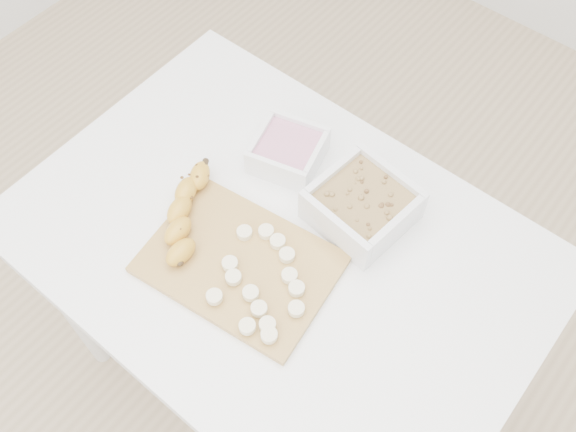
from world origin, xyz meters
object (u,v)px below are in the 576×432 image
Objects in this scene: bowl_yogurt at (288,150)px; cutting_board at (240,264)px; bowl_granola at (362,205)px; table at (279,267)px; banana at (186,214)px.

bowl_yogurt is 0.26m from cutting_board.
bowl_granola reaches higher than cutting_board.
cutting_board is at bearing -115.81° from bowl_granola.
bowl_yogurt reaches higher than table.
table is 0.22m from banana.
bowl_yogurt is 0.25m from banana.
table is 5.24× the size of bowl_granola.
bowl_yogurt is 0.72× the size of banana.
banana reaches higher than cutting_board.
bowl_granola reaches higher than table.
bowl_granola is 0.56× the size of cutting_board.
table is 0.22m from bowl_granola.
cutting_board is (-0.02, -0.08, 0.10)m from table.
bowl_yogurt is at bearing 174.68° from bowl_granola.
bowl_yogurt is 0.48× the size of cutting_board.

